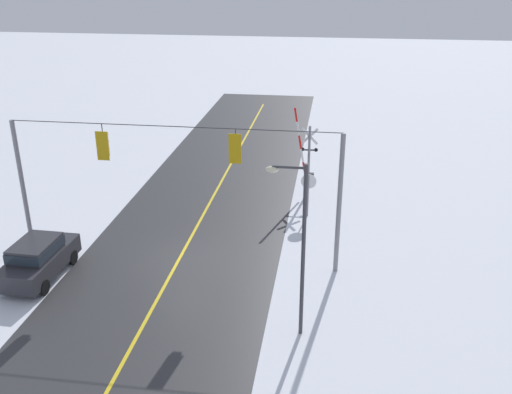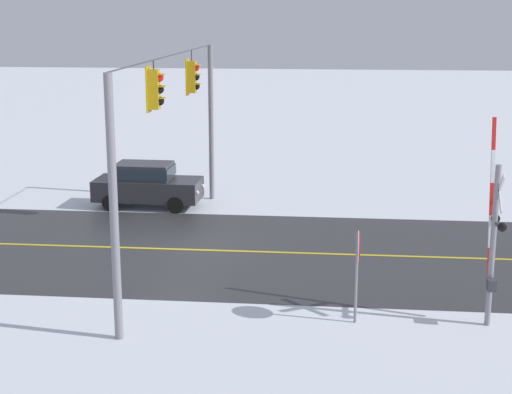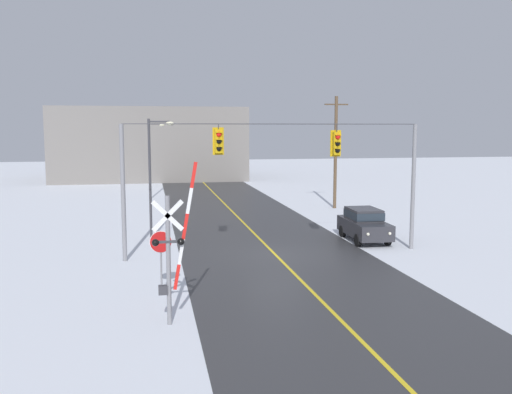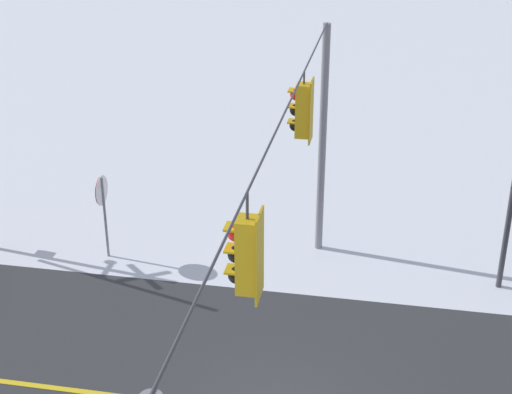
{
  "view_description": "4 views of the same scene",
  "coord_description": "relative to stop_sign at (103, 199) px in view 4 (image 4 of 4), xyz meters",
  "views": [
    {
      "loc": [
        -6.59,
        21.95,
        12.54
      ],
      "look_at": [
        -3.42,
        -0.64,
        2.99
      ],
      "focal_mm": 40.03,
      "sensor_mm": 36.0,
      "label": 1
    },
    {
      "loc": [
        -23.55,
        -4.92,
        7.5
      ],
      "look_at": [
        -2.87,
        -2.81,
        2.5
      ],
      "focal_mm": 54.45,
      "sensor_mm": 36.0,
      "label": 2
    },
    {
      "loc": [
        -5.8,
        -25.64,
        6.02
      ],
      "look_at": [
        -1.09,
        -0.84,
        2.9
      ],
      "focal_mm": 39.36,
      "sensor_mm": 36.0,
      "label": 3
    },
    {
      "loc": [
        11.69,
        1.74,
        10.28
      ],
      "look_at": [
        -3.08,
        -1.02,
        3.25
      ],
      "focal_mm": 54.01,
      "sensor_mm": 36.0,
      "label": 4
    }
  ],
  "objects": [
    {
      "name": "stop_sign",
      "position": [
        0.0,
        0.0,
        0.0
      ],
      "size": [
        0.8,
        0.09,
        2.35
      ],
      "color": "gray",
      "rests_on": "ground"
    },
    {
      "name": "signal_span",
      "position": [
        5.54,
        5.55,
        2.34
      ],
      "size": [
        14.2,
        0.47,
        6.22
      ],
      "color": "gray",
      "rests_on": "ground"
    }
  ]
}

